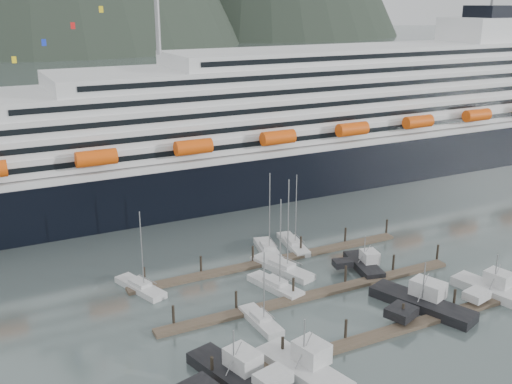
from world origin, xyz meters
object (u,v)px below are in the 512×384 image
sailboat_a (261,321)px  trawler_c (421,303)px  sailboat_g (293,245)px  trawler_e (363,264)px  sailboat_c (275,286)px  sailboat_d (282,268)px  cruise_ship (325,127)px  trawler_b (302,369)px  sailboat_f (268,250)px  trawler_d (493,290)px  trawler_a (233,376)px  sailboat_e (140,288)px

sailboat_a → trawler_c: 22.52m
sailboat_g → trawler_e: sailboat_g is taller
sailboat_c → sailboat_d: (3.89, 4.93, 0.00)m
cruise_ship → trawler_b: bearing=-124.5°
sailboat_a → sailboat_c: size_ratio=0.75×
sailboat_d → sailboat_f: 7.44m
sailboat_a → sailboat_d: 16.49m
trawler_d → sailboat_d: bearing=35.0°
trawler_b → trawler_d: trawler_b is taller
trawler_d → trawler_e: 19.37m
trawler_a → trawler_b: bearing=-123.4°
sailboat_c → sailboat_e: sailboat_c is taller
sailboat_d → trawler_d: size_ratio=1.28×
sailboat_a → sailboat_g: (16.75, 20.44, 0.02)m
trawler_e → trawler_c: bearing=-170.2°
sailboat_e → trawler_a: (2.87, -26.42, 0.50)m
trawler_e → trawler_b: bearing=143.1°
sailboat_g → trawler_b: (-17.81, -32.85, 0.57)m
cruise_ship → trawler_b: 83.03m
cruise_ship → trawler_d: bearing=-100.9°
sailboat_d → sailboat_e: size_ratio=1.22×
sailboat_a → sailboat_c: bearing=-40.9°
sailboat_c → sailboat_g: bearing=-54.3°
cruise_ship → sailboat_a: 72.67m
cruise_ship → sailboat_c: 62.61m
trawler_d → cruise_ship: bearing=-23.7°
trawler_e → sailboat_f: bearing=52.4°
sailboat_c → sailboat_e: (-17.89, 8.56, -0.02)m
trawler_c → sailboat_c: bearing=26.5°
trawler_b → sailboat_f: bearing=-35.1°
sailboat_a → trawler_a: bearing=137.5°
sailboat_a → trawler_e: sailboat_a is taller
sailboat_g → trawler_e: 13.80m
sailboat_c → sailboat_f: (5.23, 12.25, 0.01)m
trawler_b → trawler_e: 30.76m
sailboat_g → sailboat_d: bearing=148.8°
trawler_a → sailboat_d: bearing=-54.9°
sailboat_a → trawler_e: 23.49m
trawler_e → sailboat_d: bearing=78.9°
sailboat_c → trawler_c: 20.82m
sailboat_g → cruise_ship: bearing=-30.5°
sailboat_f → sailboat_g: bearing=-74.1°
sailboat_c → trawler_e: 15.73m
cruise_ship → sailboat_d: (-35.24, -42.54, -11.60)m
sailboat_c → trawler_b: 21.67m
sailboat_c → trawler_a: sailboat_c is taller
sailboat_a → sailboat_d: bearing=-40.5°
sailboat_a → trawler_d: sailboat_a is taller
trawler_b → trawler_e: size_ratio=1.30×
sailboat_d → trawler_c: size_ratio=1.04×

